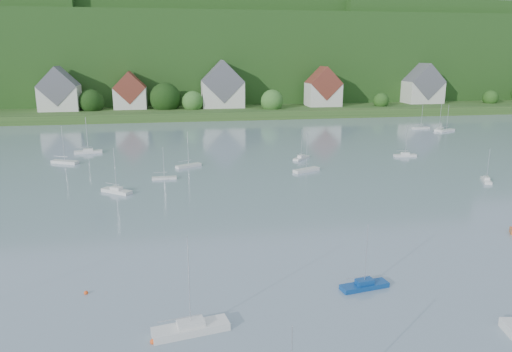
# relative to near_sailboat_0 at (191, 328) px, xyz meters

# --- Properties ---
(far_shore_strip) EXTENTS (600.00, 60.00, 3.00)m
(far_shore_strip) POSITION_rel_near_sailboat_0_xyz_m (13.47, 162.56, 1.04)
(far_shore_strip) COLOR #2A521E
(far_shore_strip) RESTS_ON ground
(forested_ridge) EXTENTS (620.00, 181.22, 69.89)m
(forested_ridge) POSITION_rel_near_sailboat_0_xyz_m (13.87, 231.13, 22.42)
(forested_ridge) COLOR #193D13
(forested_ridge) RESTS_ON ground
(village_building_0) EXTENTS (14.00, 10.40, 16.00)m
(village_building_0) POSITION_rel_near_sailboat_0_xyz_m (-41.53, 149.56, 9.05)
(village_building_0) COLOR silver
(village_building_0) RESTS_ON far_shore_strip
(village_building_1) EXTENTS (12.00, 9.36, 14.00)m
(village_building_1) POSITION_rel_near_sailboat_0_xyz_m (-16.53, 151.56, 8.29)
(village_building_1) COLOR silver
(village_building_1) RESTS_ON far_shore_strip
(village_building_2) EXTENTS (16.00, 11.44, 18.00)m
(village_building_2) POSITION_rel_near_sailboat_0_xyz_m (18.47, 150.56, 9.81)
(village_building_2) COLOR silver
(village_building_2) RESTS_ON far_shore_strip
(village_building_3) EXTENTS (13.00, 10.40, 15.50)m
(village_building_3) POSITION_rel_near_sailboat_0_xyz_m (58.47, 148.56, 8.97)
(village_building_3) COLOR silver
(village_building_3) RESTS_ON far_shore_strip
(village_building_4) EXTENTS (15.00, 10.40, 16.50)m
(village_building_4) POSITION_rel_near_sailboat_0_xyz_m (103.47, 152.56, 9.13)
(village_building_4) COLOR silver
(village_building_4) RESTS_ON far_shore_strip
(near_sailboat_0) EXTENTS (6.88, 3.04, 8.98)m
(near_sailboat_0) POSITION_rel_near_sailboat_0_xyz_m (0.00, 0.00, 0.00)
(near_sailboat_0) COLOR silver
(near_sailboat_0) RESTS_ON ground
(near_sailboat_1) EXTENTS (5.31, 2.26, 6.94)m
(near_sailboat_1) POSITION_rel_near_sailboat_0_xyz_m (17.96, 5.08, -0.06)
(near_sailboat_1) COLOR navy
(near_sailboat_1) RESTS_ON ground
(mooring_buoy_3) EXTENTS (0.43, 0.43, 0.43)m
(mooring_buoy_3) POSITION_rel_near_sailboat_0_xyz_m (-10.15, 8.71, -0.46)
(mooring_buoy_3) COLOR #F9521A
(mooring_buoy_3) RESTS_ON ground
(mooring_buoy_5) EXTENTS (0.50, 0.50, 0.50)m
(mooring_buoy_5) POSITION_rel_near_sailboat_0_xyz_m (-3.19, -1.06, -0.46)
(mooring_buoy_5) COLOR #F9521A
(mooring_buoy_5) RESTS_ON ground
(far_sailboat_cluster) EXTENTS (185.18, 67.81, 8.71)m
(far_sailboat_cluster) POSITION_rel_near_sailboat_0_xyz_m (21.51, 77.10, -0.09)
(far_sailboat_cluster) COLOR silver
(far_sailboat_cluster) RESTS_ON ground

